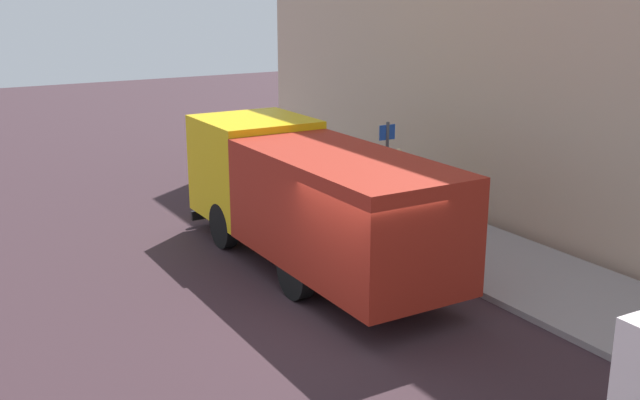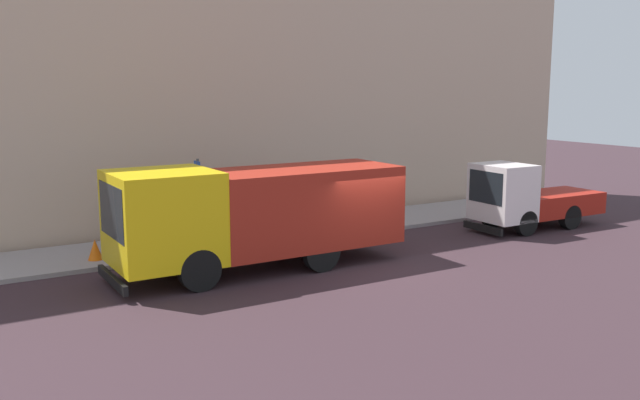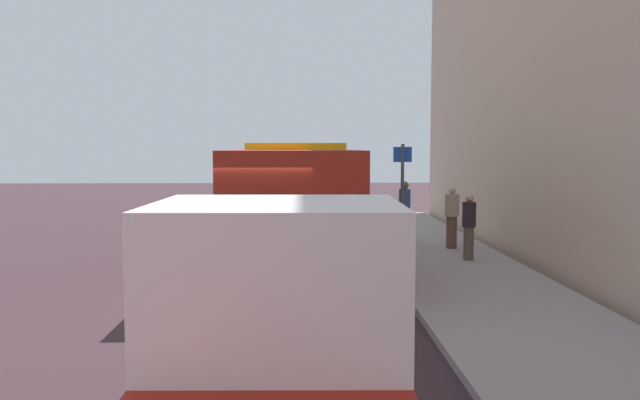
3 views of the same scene
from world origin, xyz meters
The scene contains 8 objects.
ground centered at (0.00, 0.00, 0.00)m, with size 80.00×80.00×0.00m, color #36242A.
sidewalk centered at (4.60, 0.00, 0.07)m, with size 3.20×30.00×0.13m, color gray.
large_utility_truck centered at (0.93, 3.02, 1.65)m, with size 2.54×8.28×2.94m.
pedestrian_walking centered at (3.96, 6.20, 1.07)m, with size 0.46×0.46×1.76m.
pedestrian_standing centered at (5.10, 3.67, 0.97)m, with size 0.45×0.45×1.59m.
pedestrian_third centered at (5.10, 5.42, 1.00)m, with size 0.54×0.54×1.67m.
traffic_cone_orange centered at (3.85, 6.78, 0.43)m, with size 0.42×0.42×0.60m, color orange.
street_sign_post centered at (3.49, 3.73, 1.76)m, with size 0.44×0.08×2.78m.
Camera 1 is at (-6.80, -10.47, 5.92)m, focal length 41.90 mm.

